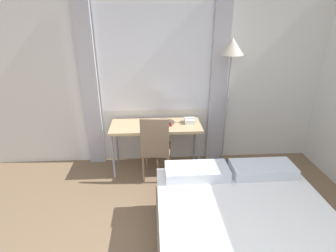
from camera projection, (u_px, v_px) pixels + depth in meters
wall_back_with_window at (165, 77)px, 3.88m from camera, size 5.70×0.13×2.70m
desk at (156, 129)px, 3.83m from camera, size 1.31×0.53×0.74m
desk_chair at (156, 145)px, 3.63m from camera, size 0.45×0.45×0.98m
standing_lamp at (231, 63)px, 3.56m from camera, size 0.32×0.32×1.94m
telephone at (189, 120)px, 3.86m from camera, size 0.17×0.17×0.09m
book at (163, 124)px, 3.80m from camera, size 0.26×0.25×0.02m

